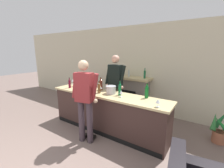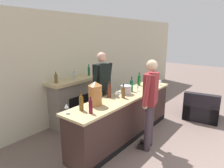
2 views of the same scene
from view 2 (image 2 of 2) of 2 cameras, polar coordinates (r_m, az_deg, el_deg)
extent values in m
cube|color=beige|center=(5.36, -11.07, 4.58)|extent=(12.00, 0.07, 2.75)
cube|color=#392622|center=(4.46, 3.68, -9.43)|extent=(3.02, 0.58, 0.92)
cube|color=tan|center=(4.29, 3.78, -3.54)|extent=(3.09, 0.65, 0.04)
cube|color=black|center=(4.50, 6.80, -15.10)|extent=(2.96, 0.01, 0.10)
cube|color=gray|center=(5.23, -10.68, -5.08)|extent=(1.28, 0.44, 1.08)
cube|color=black|center=(5.12, -8.88, -7.06)|extent=(0.71, 0.02, 0.69)
cube|color=tan|center=(5.06, -10.82, 1.05)|extent=(1.44, 0.52, 0.07)
cylinder|color=brown|center=(4.71, -15.70, 1.46)|extent=(0.07, 0.07, 0.20)
cylinder|color=brown|center=(4.69, -15.80, 3.01)|extent=(0.03, 0.03, 0.07)
cylinder|color=#B1BCB6|center=(5.04, -10.85, 2.51)|extent=(0.06, 0.06, 0.19)
cylinder|color=#B1BCB6|center=(5.01, -10.92, 3.95)|extent=(0.02, 0.02, 0.06)
cylinder|color=#115530|center=(5.39, -6.62, 3.63)|extent=(0.06, 0.06, 0.23)
cylinder|color=#115530|center=(5.37, -6.67, 5.23)|extent=(0.02, 0.02, 0.08)
cube|color=black|center=(6.06, 24.22, -6.80)|extent=(1.00, 0.98, 0.41)
cube|color=black|center=(5.67, 24.02, -6.32)|extent=(0.31, 0.88, 0.76)
cube|color=black|center=(6.02, 27.42, -6.57)|extent=(0.91, 0.33, 0.55)
cube|color=black|center=(6.06, 21.18, -5.77)|extent=(0.91, 0.33, 0.55)
cylinder|color=#9F5C41|center=(6.90, 8.17, -3.82)|extent=(0.26, 0.26, 0.26)
cylinder|color=#332319|center=(6.87, 8.21, -2.87)|extent=(0.23, 0.23, 0.02)
cone|color=#216F33|center=(6.91, 8.66, -1.01)|extent=(0.15, 0.32, 0.38)
cone|color=#216C35|center=(6.87, 7.35, -0.64)|extent=(0.29, 0.13, 0.46)
cone|color=#2E7235|center=(6.72, 7.68, -1.39)|extent=(0.16, 0.34, 0.39)
cone|color=#1B6E2C|center=(6.75, 9.36, -1.25)|extent=(0.42, 0.16, 0.42)
cylinder|color=#3F323A|center=(4.18, 10.85, -11.25)|extent=(0.13, 0.13, 0.93)
cube|color=black|center=(4.39, 9.66, -16.22)|extent=(0.16, 0.26, 0.07)
cylinder|color=#3F323A|center=(4.00, 10.18, -12.40)|extent=(0.13, 0.13, 0.93)
cube|color=black|center=(4.23, 8.95, -17.51)|extent=(0.16, 0.26, 0.07)
cube|color=maroon|center=(3.82, 11.03, -1.42)|extent=(0.40, 0.30, 0.60)
cylinder|color=maroon|center=(4.04, 11.51, -0.32)|extent=(0.20, 0.08, 0.57)
sphere|color=#D1AD88|center=(4.13, 11.04, -4.33)|extent=(0.09, 0.09, 0.09)
cylinder|color=maroon|center=(3.61, 9.91, -1.99)|extent=(0.20, 0.08, 0.57)
sphere|color=#D1AD88|center=(3.70, 9.41, -6.42)|extent=(0.09, 0.09, 0.09)
sphere|color=#D1AD88|center=(3.73, 11.36, 5.24)|extent=(0.21, 0.21, 0.21)
cylinder|color=#464832|center=(4.62, -3.63, -8.02)|extent=(0.13, 0.13, 1.00)
cube|color=black|center=(4.77, -2.91, -13.43)|extent=(0.10, 0.24, 0.07)
cylinder|color=#464832|center=(4.75, -1.98, -7.32)|extent=(0.13, 0.13, 1.00)
cube|color=black|center=(4.90, -1.31, -12.61)|extent=(0.10, 0.24, 0.07)
cube|color=black|center=(4.45, -2.92, 1.95)|extent=(0.36, 0.23, 0.60)
cylinder|color=black|center=(4.27, -4.79, 1.65)|extent=(0.20, 0.08, 0.57)
sphere|color=#DCA187|center=(4.33, -4.52, -2.26)|extent=(0.09, 0.09, 0.09)
cylinder|color=black|center=(4.60, -0.82, 2.61)|extent=(0.20, 0.08, 0.57)
sphere|color=#DCA187|center=(4.66, -0.62, -1.03)|extent=(0.09, 0.09, 0.09)
sphere|color=#DCA187|center=(4.38, -2.99, 7.70)|extent=(0.21, 0.21, 0.21)
cylinder|color=#AD6D38|center=(3.67, -4.81, -3.25)|extent=(0.25, 0.25, 0.37)
cone|color=#AD6D38|center=(3.61, -4.88, 0.13)|extent=(0.25, 0.25, 0.07)
cylinder|color=#B29333|center=(3.61, -3.10, -5.43)|extent=(0.02, 0.04, 0.02)
cylinder|color=silver|center=(4.37, 4.03, -1.72)|extent=(0.23, 0.23, 0.18)
cylinder|color=silver|center=(4.34, 4.05, -0.53)|extent=(0.24, 0.24, 0.01)
cylinder|color=#0D582D|center=(4.56, 5.58, -0.67)|extent=(0.07, 0.07, 0.24)
sphere|color=#0D582D|center=(4.53, 5.61, 0.79)|extent=(0.07, 0.07, 0.07)
cylinder|color=#0D582D|center=(4.52, 5.63, 1.37)|extent=(0.03, 0.03, 0.09)
cylinder|color=black|center=(4.51, 5.64, 2.02)|extent=(0.03, 0.03, 0.01)
cylinder|color=#5A2519|center=(4.12, -0.80, -2.25)|extent=(0.08, 0.08, 0.23)
sphere|color=#5A2519|center=(4.09, -0.81, -0.68)|extent=(0.08, 0.08, 0.08)
cylinder|color=#5A2519|center=(4.08, -0.81, -0.06)|extent=(0.03, 0.03, 0.09)
cylinder|color=black|center=(4.06, -0.81, 0.64)|extent=(0.04, 0.04, 0.01)
cylinder|color=brown|center=(4.09, 3.24, -2.62)|extent=(0.07, 0.07, 0.20)
sphere|color=brown|center=(4.06, 3.25, -1.25)|extent=(0.07, 0.07, 0.07)
cylinder|color=brown|center=(4.05, 3.26, -0.72)|extent=(0.03, 0.03, 0.08)
cylinder|color=black|center=(4.04, 3.27, -0.09)|extent=(0.03, 0.03, 0.01)
cylinder|color=brown|center=(3.46, -8.76, -5.67)|extent=(0.08, 0.08, 0.23)
sphere|color=brown|center=(3.43, -8.83, -3.87)|extent=(0.07, 0.07, 0.07)
cylinder|color=brown|center=(3.41, -8.86, -3.16)|extent=(0.03, 0.03, 0.09)
cylinder|color=black|center=(3.40, -8.89, -2.35)|extent=(0.03, 0.03, 0.01)
cylinder|color=#0D581E|center=(5.12, 7.72, 0.86)|extent=(0.08, 0.08, 0.23)
sphere|color=#0D581E|center=(5.10, 7.76, 2.12)|extent=(0.08, 0.08, 0.08)
cylinder|color=#0D581E|center=(5.09, 7.78, 2.61)|extent=(0.03, 0.03, 0.09)
cylinder|color=black|center=(5.08, 7.80, 3.16)|extent=(0.04, 0.04, 0.01)
cylinder|color=#590C21|center=(3.33, -6.11, -6.73)|extent=(0.07, 0.07, 0.20)
sphere|color=#590C21|center=(3.29, -6.15, -5.13)|extent=(0.06, 0.06, 0.06)
cylinder|color=#590C21|center=(3.28, -6.17, -4.50)|extent=(0.03, 0.03, 0.08)
cylinder|color=black|center=(3.27, -6.19, -3.76)|extent=(0.03, 0.03, 0.01)
cylinder|color=silver|center=(3.43, -12.77, -8.05)|extent=(0.06, 0.06, 0.01)
cylinder|color=silver|center=(3.42, -12.82, -7.32)|extent=(0.01, 0.01, 0.09)
cone|color=silver|center=(3.39, -12.89, -6.07)|extent=(0.07, 0.07, 0.07)
cylinder|color=silver|center=(4.14, 1.45, -3.82)|extent=(0.07, 0.07, 0.01)
cylinder|color=silver|center=(4.13, 1.46, -3.33)|extent=(0.01, 0.01, 0.07)
cone|color=silver|center=(4.10, 1.46, -2.24)|extent=(0.09, 0.09, 0.09)
cylinder|color=silver|center=(5.29, 13.53, -0.22)|extent=(0.07, 0.07, 0.01)
cylinder|color=silver|center=(5.28, 13.55, 0.20)|extent=(0.01, 0.01, 0.07)
cone|color=silver|center=(5.27, 13.60, 0.96)|extent=(0.09, 0.09, 0.07)
cylinder|color=silver|center=(4.62, 7.29, -2.03)|extent=(0.07, 0.07, 0.01)
cylinder|color=silver|center=(4.61, 7.31, -1.58)|extent=(0.01, 0.01, 0.07)
cone|color=silver|center=(4.59, 7.33, -0.69)|extent=(0.07, 0.07, 0.08)
camera|label=1|loc=(5.47, 43.63, 7.38)|focal=24.00mm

